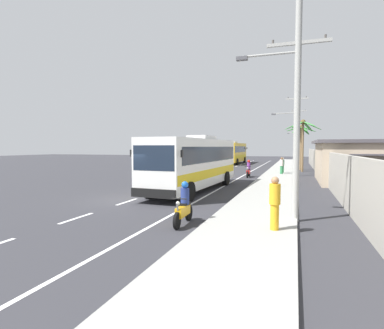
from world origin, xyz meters
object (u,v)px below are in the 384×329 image
object	(u,v)px
pedestrian_midwalk	(275,202)
palm_nearest	(301,138)
palm_second	(303,132)
utility_pole_far	(298,133)
utility_pole_mid	(295,130)
utility_pole_nearest	(295,105)
motorcycle_beside_bus	(184,207)
coach_bus_far_lane	(234,152)
pedestrian_far_walk	(282,165)
coach_bus_foreground	(195,162)
utility_pole_distant	(298,140)
motorcycle_trailing	(248,170)
pedestrian_near_kerb	(283,165)

from	to	relation	value
pedestrian_midwalk	palm_nearest	world-z (taller)	palm_nearest
palm_second	utility_pole_far	bearing A→B (deg)	91.69
utility_pole_mid	utility_pole_nearest	bearing A→B (deg)	-89.94
motorcycle_beside_bus	palm_second	size ratio (longest dim) A/B	0.33
coach_bus_far_lane	palm_nearest	bearing A→B (deg)	-46.98
pedestrian_far_walk	utility_pole_nearest	world-z (taller)	utility_pole_nearest
utility_pole_mid	motorcycle_beside_bus	bearing A→B (deg)	-100.18
palm_nearest	utility_pole_nearest	bearing A→B (deg)	-91.27
coach_bus_foreground	utility_pole_distant	bearing A→B (deg)	82.69
coach_bus_far_lane	pedestrian_midwalk	world-z (taller)	coach_bus_far_lane
pedestrian_midwalk	pedestrian_far_walk	distance (m)	21.84
motorcycle_beside_bus	utility_pole_distant	bearing A→B (deg)	86.01
utility_pole_distant	palm_nearest	bearing A→B (deg)	-89.53
coach_bus_foreground	pedestrian_midwalk	distance (m)	10.54
motorcycle_trailing	palm_second	xyz separation A→B (m)	(4.91, 8.16, 3.89)
pedestrian_midwalk	utility_pole_distant	xyz separation A→B (m)	(0.91, 60.12, 3.30)
pedestrian_far_walk	utility_pole_far	world-z (taller)	utility_pole_far
pedestrian_near_kerb	motorcycle_beside_bus	bearing A→B (deg)	-66.17
pedestrian_near_kerb	utility_pole_far	distance (m)	17.97
motorcycle_trailing	pedestrian_midwalk	xyz separation A→B (m)	(3.59, -18.79, 0.40)
pedestrian_far_walk	palm_second	xyz separation A→B (m)	(2.04, 5.12, 3.54)
pedestrian_midwalk	palm_nearest	xyz separation A→B (m)	(1.16, 29.66, 2.90)
utility_pole_nearest	pedestrian_near_kerb	bearing A→B (deg)	93.34
pedestrian_midwalk	motorcycle_beside_bus	bearing A→B (deg)	-126.93
utility_pole_nearest	palm_nearest	distance (m)	27.66
pedestrian_midwalk	utility_pole_nearest	world-z (taller)	utility_pole_nearest
motorcycle_trailing	pedestrian_midwalk	distance (m)	19.13
pedestrian_midwalk	pedestrian_far_walk	size ratio (longest dim) A/B	1.05
coach_bus_foreground	palm_second	size ratio (longest dim) A/B	1.91
palm_nearest	motorcycle_trailing	bearing A→B (deg)	-113.64
utility_pole_distant	palm_second	xyz separation A→B (m)	(0.40, -33.17, 0.19)
coach_bus_foreground	pedestrian_far_walk	world-z (taller)	coach_bus_foreground
pedestrian_far_walk	utility_pole_distant	bearing A→B (deg)	-56.03
coach_bus_foreground	motorcycle_trailing	world-z (taller)	coach_bus_foreground
coach_bus_foreground	coach_bus_far_lane	world-z (taller)	coach_bus_far_lane
utility_pole_far	pedestrian_far_walk	bearing A→B (deg)	-94.94
utility_pole_far	utility_pole_distant	world-z (taller)	utility_pole_far
motorcycle_trailing	palm_second	bearing A→B (deg)	58.97
pedestrian_midwalk	palm_nearest	bearing A→B (deg)	145.02
utility_pole_nearest	utility_pole_distant	xyz separation A→B (m)	(0.36, 58.11, -0.08)
pedestrian_near_kerb	pedestrian_midwalk	bearing A→B (deg)	-58.10
utility_pole_far	palm_second	bearing A→B (deg)	-88.31
pedestrian_near_kerb	utility_pole_mid	xyz separation A→B (m)	(1.22, -1.93, 3.56)
pedestrian_near_kerb	palm_nearest	bearing A→B (deg)	103.89
palm_second	coach_bus_foreground	bearing A→B (deg)	-111.10
motorcycle_beside_bus	motorcycle_trailing	world-z (taller)	motorcycle_trailing
motorcycle_beside_bus	coach_bus_foreground	bearing A→B (deg)	105.59
utility_pole_mid	palm_second	world-z (taller)	utility_pole_mid
pedestrian_far_walk	utility_pole_distant	distance (m)	38.48
motorcycle_trailing	utility_pole_far	bearing A→B (deg)	78.41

